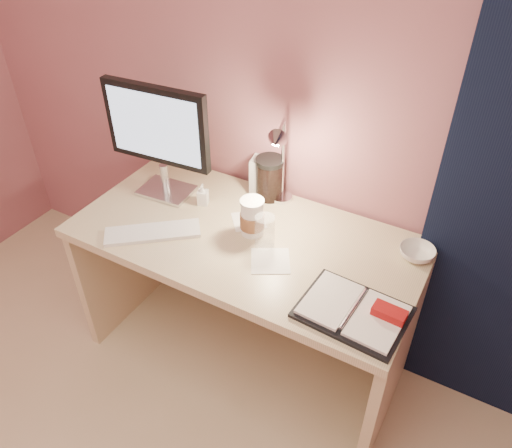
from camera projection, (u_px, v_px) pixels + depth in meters
The scene contains 13 objects.
desk at pixel (254, 266), 2.19m from camera, with size 1.40×0.70×0.73m.
monitor at pixel (158, 132), 2.06m from camera, with size 0.47×0.18×0.50m.
keyboard at pixel (153, 232), 2.00m from camera, with size 0.38×0.11×0.02m, color white.
planner at pixel (356, 311), 1.66m from camera, with size 0.37×0.29×0.05m.
paper_a at pixel (270, 261), 1.88m from camera, with size 0.14×0.14×0.00m, color white.
paper_c at pixel (249, 220), 2.08m from camera, with size 0.13×0.13×0.00m, color white.
coffee_cup at pixel (252, 218), 1.97m from camera, with size 0.10×0.10×0.16m.
clear_cup at pixel (265, 232), 1.91m from camera, with size 0.08×0.08×0.14m, color white.
bowl at pixel (417, 253), 1.88m from camera, with size 0.13×0.13×0.04m, color silver.
lotion_bottle at pixel (203, 194), 2.14m from camera, with size 0.04×0.05×0.10m, color white.
dark_jar at pixel (270, 180), 2.17m from camera, with size 0.12×0.12×0.17m, color black.
product_box at pixel (264, 176), 2.19m from camera, with size 0.11×0.09×0.17m, color beige.
desk_lamp at pixel (265, 156), 1.99m from camera, with size 0.14×0.25×0.41m.
Camera 1 is at (0.80, 0.05, 1.99)m, focal length 35.00 mm.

